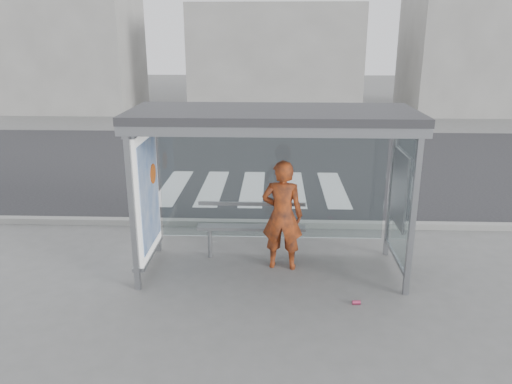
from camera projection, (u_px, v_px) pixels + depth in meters
ground at (271, 270)px, 8.14m from camera, size 80.00×80.00×0.00m
road at (273, 163)px, 14.80m from camera, size 30.00×10.00×0.01m
curb at (272, 224)px, 9.98m from camera, size 30.00×0.18×0.12m
crosswalk at (253, 188)px, 12.44m from camera, size 4.55×3.00×0.00m
bus_shelter at (248, 151)px, 7.61m from camera, size 4.25×1.65×2.62m
building_left at (74, 48)px, 24.73m from camera, size 6.00×5.00×6.00m
building_center at (275, 59)px, 24.52m from camera, size 8.00×5.00×5.00m
building_right at (463, 38)px, 23.88m from camera, size 5.00×5.00×7.00m
person at (282, 215)px, 7.99m from camera, size 0.71×0.51×1.82m
bench at (251, 227)px, 8.46m from camera, size 1.83×0.32×0.95m
soda_can at (356, 302)px, 7.11m from camera, size 0.12×0.07×0.06m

